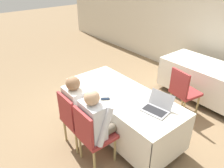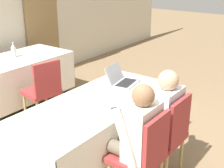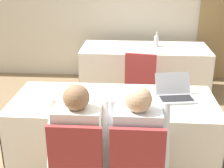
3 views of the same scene
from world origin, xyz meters
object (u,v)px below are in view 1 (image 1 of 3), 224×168
at_px(cell_phone, 105,99).
at_px(chair_near_right, 92,134).
at_px(person_checkered_shirt, 80,106).
at_px(laptop, 157,108).
at_px(chair_far_spare, 183,90).
at_px(chair_near_left, 75,117).
at_px(person_white_shirt, 98,121).

xyz_separation_m(cell_phone, chair_near_right, (0.28, -0.44, -0.24)).
bearing_deg(person_checkered_shirt, laptop, -139.56).
relative_size(laptop, chair_near_right, 0.44).
bearing_deg(chair_far_spare, laptop, 115.21).
bearing_deg(laptop, person_checkered_shirt, -149.52).
bearing_deg(chair_near_left, chair_far_spare, -105.38).
distance_m(chair_near_left, person_checkered_shirt, 0.19).
height_order(chair_far_spare, person_white_shirt, person_white_shirt).
xyz_separation_m(laptop, person_checkered_shirt, (-0.84, -0.71, -0.12)).
bearing_deg(laptop, chair_near_right, -124.79).
height_order(laptop, chair_far_spare, laptop).
height_order(chair_far_spare, person_checkered_shirt, person_checkered_shirt).
relative_size(chair_far_spare, person_white_shirt, 0.78).
bearing_deg(chair_near_right, chair_near_left, 0.00).
bearing_deg(chair_near_right, chair_far_spare, -92.11).
bearing_deg(person_white_shirt, chair_far_spare, -92.23).
distance_m(laptop, chair_near_left, 1.20).
height_order(laptop, chair_near_left, laptop).
height_order(cell_phone, chair_near_right, chair_near_right).
distance_m(chair_near_right, person_checkered_shirt, 0.50).
relative_size(laptop, person_checkered_shirt, 0.34).
height_order(chair_near_left, chair_near_right, same).
bearing_deg(chair_far_spare, person_checkered_shirt, 83.48).
relative_size(laptop, cell_phone, 2.76).
xyz_separation_m(person_checkered_shirt, person_white_shirt, (0.46, 0.00, 0.00)).
xyz_separation_m(laptop, chair_far_spare, (-0.31, 1.11, -0.28)).
relative_size(chair_near_right, person_checkered_shirt, 0.78).
xyz_separation_m(laptop, person_white_shirt, (-0.38, -0.71, -0.12)).
xyz_separation_m(laptop, cell_phone, (-0.66, -0.38, -0.04)).
height_order(cell_phone, chair_far_spare, chair_far_spare).
bearing_deg(person_checkered_shirt, cell_phone, -118.06).
height_order(chair_near_left, person_white_shirt, person_white_shirt).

